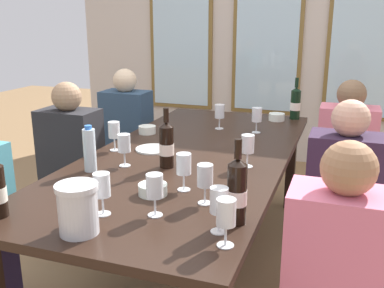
{
  "coord_description": "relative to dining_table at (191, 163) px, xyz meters",
  "views": [
    {
      "loc": [
        0.83,
        -2.32,
        1.5
      ],
      "look_at": [
        0.0,
        0.02,
        0.79
      ],
      "focal_mm": 41.46,
      "sensor_mm": 36.0,
      "label": 1
    }
  ],
  "objects": [
    {
      "name": "metal_pitcher",
      "position": [
        -0.05,
        -1.07,
        0.16
      ],
      "size": [
        0.16,
        0.16,
        0.19
      ],
      "color": "silver",
      "rests_on": "dining_table"
    },
    {
      "name": "wine_glass_3",
      "position": [
        0.3,
        -0.66,
        0.18
      ],
      "size": [
        0.07,
        0.07,
        0.17
      ],
      "color": "white",
      "rests_on": "dining_table"
    },
    {
      "name": "white_plate_0",
      "position": [
        -0.23,
        -0.01,
        0.07
      ],
      "size": [
        0.21,
        0.21,
        0.01
      ],
      "primitive_type": "cylinder",
      "color": "white",
      "rests_on": "dining_table"
    },
    {
      "name": "wine_bottle_2",
      "position": [
        0.46,
        1.13,
        0.19
      ],
      "size": [
        0.08,
        0.08,
        0.32
      ],
      "color": "black",
      "rests_on": "dining_table"
    },
    {
      "name": "wine_glass_6",
      "position": [
        0.43,
        -0.89,
        0.18
      ],
      "size": [
        0.07,
        0.07,
        0.17
      ],
      "color": "white",
      "rests_on": "dining_table"
    },
    {
      "name": "back_wall_with_windows",
      "position": [
        0.0,
        2.39,
        0.77
      ],
      "size": [
        4.3,
        0.1,
        2.9
      ],
      "color": "beige",
      "rests_on": "ground"
    },
    {
      "name": "dining_table",
      "position": [
        0.0,
        0.0,
        0.0
      ],
      "size": [
        1.1,
        2.42,
        0.74
      ],
      "color": "black",
      "rests_on": "ground"
    },
    {
      "name": "wine_glass_4",
      "position": [
        0.26,
        0.6,
        0.18
      ],
      "size": [
        0.07,
        0.07,
        0.17
      ],
      "color": "white",
      "rests_on": "dining_table"
    },
    {
      "name": "seated_person_1",
      "position": [
        0.86,
        -0.02,
        -0.15
      ],
      "size": [
        0.38,
        0.24,
        1.11
      ],
      "color": "#21363B",
      "rests_on": "ground"
    },
    {
      "name": "seated_person_2",
      "position": [
        -0.86,
        0.84,
        -0.15
      ],
      "size": [
        0.38,
        0.24,
        1.11
      ],
      "color": "#283331",
      "rests_on": "ground"
    },
    {
      "name": "wine_glass_9",
      "position": [
        -0.44,
        -0.09,
        0.18
      ],
      "size": [
        0.07,
        0.07,
        0.17
      ],
      "color": "white",
      "rests_on": "dining_table"
    },
    {
      "name": "seated_person_0",
      "position": [
        -0.86,
        0.05,
        -0.15
      ],
      "size": [
        0.38,
        0.24,
        1.11
      ],
      "color": "#2A263C",
      "rests_on": "ground"
    },
    {
      "name": "wine_glass_10",
      "position": [
        0.15,
        -0.84,
        0.18
      ],
      "size": [
        0.07,
        0.07,
        0.17
      ],
      "color": "white",
      "rests_on": "dining_table"
    },
    {
      "name": "wine_glass_0",
      "position": [
        0.48,
        -0.98,
        0.18
      ],
      "size": [
        0.07,
        0.07,
        0.17
      ],
      "color": "white",
      "rests_on": "dining_table"
    },
    {
      "name": "wine_glass_7",
      "position": [
        -0.05,
        -0.9,
        0.18
      ],
      "size": [
        0.07,
        0.07,
        0.17
      ],
      "color": "white",
      "rests_on": "dining_table"
    },
    {
      "name": "wine_glass_1",
      "position": [
        0.16,
        -0.55,
        0.18
      ],
      "size": [
        0.07,
        0.07,
        0.17
      ],
      "color": "white",
      "rests_on": "dining_table"
    },
    {
      "name": "wine_glass_5",
      "position": [
        -0.01,
        0.62,
        0.18
      ],
      "size": [
        0.07,
        0.07,
        0.17
      ],
      "color": "white",
      "rests_on": "dining_table"
    },
    {
      "name": "wine_bottle_3",
      "position": [
        0.47,
        -0.79,
        0.19
      ],
      "size": [
        0.08,
        0.08,
        0.33
      ],
      "color": "black",
      "rests_on": "dining_table"
    },
    {
      "name": "tasting_bowl_1",
      "position": [
        -0.43,
        0.33,
        0.09
      ],
      "size": [
        0.12,
        0.12,
        0.05
      ],
      "primitive_type": "cylinder",
      "color": "white",
      "rests_on": "dining_table"
    },
    {
      "name": "ground_plane",
      "position": [
        0.0,
        0.0,
        -0.68
      ],
      "size": [
        12.0,
        12.0,
        0.0
      ],
      "primitive_type": "plane",
      "color": "olive"
    },
    {
      "name": "tasting_bowl_0",
      "position": [
        0.05,
        -0.64,
        0.09
      ],
      "size": [
        0.13,
        0.13,
        0.05
      ],
      "primitive_type": "cylinder",
      "color": "white",
      "rests_on": "dining_table"
    },
    {
      "name": "seated_person_3",
      "position": [
        0.86,
        0.76,
        -0.15
      ],
      "size": [
        0.38,
        0.24,
        1.11
      ],
      "color": "#282A30",
      "rests_on": "ground"
    },
    {
      "name": "wine_glass_2",
      "position": [
        -0.25,
        -0.33,
        0.18
      ],
      "size": [
        0.07,
        0.07,
        0.17
      ],
      "color": "white",
      "rests_on": "dining_table"
    },
    {
      "name": "wine_bottle_1",
      "position": [
        -0.04,
        -0.27,
        0.18
      ],
      "size": [
        0.08,
        0.08,
        0.32
      ],
      "color": "black",
      "rests_on": "dining_table"
    },
    {
      "name": "water_bottle",
      "position": [
        -0.38,
        -0.46,
        0.18
      ],
      "size": [
        0.06,
        0.06,
        0.24
      ],
      "color": "white",
      "rests_on": "dining_table"
    },
    {
      "name": "wine_glass_8",
      "position": [
        0.36,
        -0.13,
        0.18
      ],
      "size": [
        0.07,
        0.07,
        0.17
      ],
      "color": "white",
      "rests_on": "dining_table"
    },
    {
      "name": "tasting_bowl_2",
      "position": [
        0.33,
        1.02,
        0.09
      ],
      "size": [
        0.12,
        0.12,
        0.05
      ],
      "primitive_type": "cylinder",
      "color": "white",
      "rests_on": "dining_table"
    }
  ]
}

